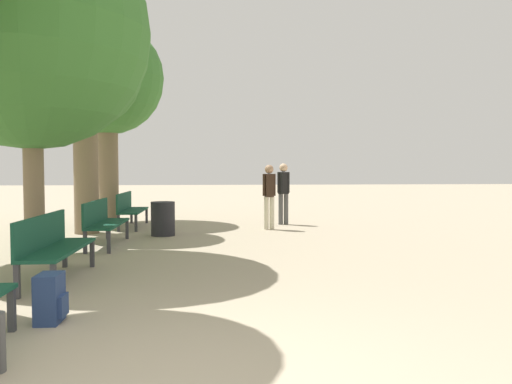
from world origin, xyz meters
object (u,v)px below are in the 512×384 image
at_px(bench_row_1, 52,243).
at_px(tree_row_3, 107,81).
at_px(pedestrian_mid, 283,190).
at_px(bench_row_2, 103,220).
at_px(trash_bin, 163,219).
at_px(tree_row_1, 31,32).
at_px(bench_row_3, 129,207).
at_px(backpack, 50,299).
at_px(tree_row_2, 84,75).
at_px(pedestrian_near, 269,193).

relative_size(bench_row_1, tree_row_3, 0.35).
distance_m(tree_row_3, pedestrian_mid, 5.57).
xyz_separation_m(bench_row_2, trash_bin, (0.99, 1.34, -0.13)).
xyz_separation_m(bench_row_2, tree_row_1, (-0.77, -1.37, 3.12)).
height_order(bench_row_3, trash_bin, bench_row_3).
bearing_deg(bench_row_1, backpack, -72.92).
relative_size(backpack, trash_bin, 0.64).
height_order(bench_row_1, backpack, bench_row_1).
bearing_deg(tree_row_2, pedestrian_mid, 16.36).
bearing_deg(trash_bin, tree_row_3, 121.60).
distance_m(bench_row_3, tree_row_3, 3.62).
bearing_deg(tree_row_2, trash_bin, -16.73).
relative_size(tree_row_1, backpack, 11.70).
xyz_separation_m(backpack, pedestrian_mid, (3.33, 7.99, 0.68)).
relative_size(tree_row_3, pedestrian_near, 3.49).
bearing_deg(tree_row_1, pedestrian_near, 40.69).
xyz_separation_m(bench_row_2, pedestrian_mid, (3.89, 3.23, 0.41)).
distance_m(tree_row_2, pedestrian_near, 4.95).
bearing_deg(pedestrian_mid, bench_row_2, -140.29).
xyz_separation_m(bench_row_2, pedestrian_near, (3.41, 2.22, 0.39)).
xyz_separation_m(tree_row_3, backpack, (1.32, -8.95, -3.59)).
relative_size(backpack, pedestrian_near, 0.30).
bearing_deg(bench_row_1, bench_row_3, 90.00).
bearing_deg(pedestrian_near, tree_row_3, 154.74).
bearing_deg(pedestrian_near, pedestrian_mid, 64.51).
xyz_separation_m(backpack, trash_bin, (0.43, 6.10, 0.14)).
distance_m(pedestrian_near, trash_bin, 2.63).
bearing_deg(bench_row_1, trash_bin, 77.01).
bearing_deg(tree_row_3, pedestrian_mid, -11.59).
bearing_deg(trash_bin, bench_row_2, -126.45).
distance_m(bench_row_2, pedestrian_near, 4.09).
height_order(bench_row_2, backpack, bench_row_2).
bearing_deg(pedestrian_near, bench_row_1, -123.43).
bearing_deg(tree_row_2, pedestrian_near, 4.84).
distance_m(tree_row_2, backpack, 7.52).
xyz_separation_m(bench_row_3, pedestrian_near, (3.41, -0.73, 0.39)).
relative_size(tree_row_3, trash_bin, 7.33).
relative_size(bench_row_1, trash_bin, 2.55).
bearing_deg(bench_row_3, backpack, -85.86).
height_order(backpack, pedestrian_near, pedestrian_near).
xyz_separation_m(pedestrian_near, pedestrian_mid, (0.48, 1.01, 0.02)).
bearing_deg(tree_row_2, bench_row_2, -67.68).
bearing_deg(bench_row_3, bench_row_2, -90.00).
xyz_separation_m(tree_row_2, tree_row_3, (0.00, 2.32, 0.29)).
relative_size(tree_row_1, tree_row_3, 1.02).
bearing_deg(bench_row_3, bench_row_1, -90.00).
bearing_deg(bench_row_2, pedestrian_mid, 39.71).
relative_size(bench_row_2, backpack, 3.99).
bearing_deg(bench_row_1, tree_row_3, 96.13).
bearing_deg(pedestrian_near, tree_row_2, -175.16).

